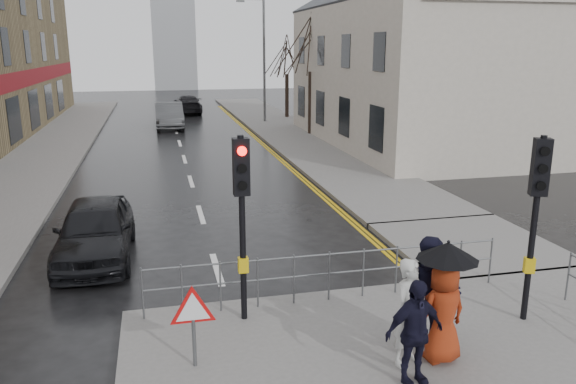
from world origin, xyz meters
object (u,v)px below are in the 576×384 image
pedestrian_with_umbrella (444,296)px  car_mid (169,115)px  pedestrian_b (431,294)px  pedestrian_a (410,313)px  car_parked (95,230)px  pedestrian_d (414,333)px

pedestrian_with_umbrella → car_mid: 29.22m
pedestrian_b → car_mid: size_ratio=0.40×
pedestrian_b → car_mid: 28.83m
pedestrian_with_umbrella → car_mid: (-3.34, 29.03, -0.45)m
pedestrian_a → car_mid: 29.12m
pedestrian_b → car_parked: size_ratio=0.45×
pedestrian_a → car_mid: pedestrian_a is taller
pedestrian_with_umbrella → car_parked: pedestrian_with_umbrella is taller
pedestrian_b → pedestrian_d: size_ratio=1.17×
car_parked → pedestrian_b: bearing=-44.9°
pedestrian_a → pedestrian_with_umbrella: (0.55, -0.04, 0.23)m
pedestrian_a → pedestrian_d: bearing=-134.9°
car_mid → pedestrian_a: bearing=-84.4°
pedestrian_b → car_mid: bearing=121.8°
pedestrian_a → pedestrian_with_umbrella: bearing=-30.9°
pedestrian_a → pedestrian_b: 0.65m
pedestrian_d → car_mid: size_ratio=0.34×
pedestrian_a → car_mid: bearing=68.8°
pedestrian_a → car_parked: size_ratio=0.41×
pedestrian_b → pedestrian_d: pedestrian_b is taller
pedestrian_b → car_mid: pedestrian_b is taller
pedestrian_with_umbrella → pedestrian_d: size_ratio=1.21×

